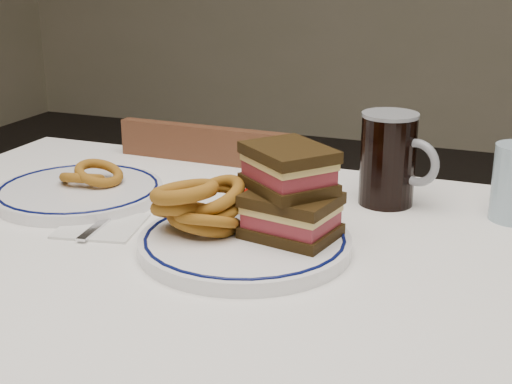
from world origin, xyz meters
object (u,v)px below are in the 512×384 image
(main_plate, at_px, (245,242))
(reuben_sandwich, at_px, (290,192))
(beer_mug, at_px, (390,158))
(chair_far, at_px, (231,278))
(far_plate, at_px, (79,192))

(main_plate, xyz_separation_m, reuben_sandwich, (0.05, 0.03, 0.07))
(reuben_sandwich, bearing_deg, main_plate, -149.27)
(reuben_sandwich, bearing_deg, beer_mug, 68.30)
(chair_far, relative_size, far_plate, 2.88)
(reuben_sandwich, relative_size, beer_mug, 1.02)
(main_plate, relative_size, far_plate, 1.06)
(chair_far, xyz_separation_m, reuben_sandwich, (0.29, -0.46, 0.39))
(chair_far, height_order, reuben_sandwich, reuben_sandwich)
(far_plate, bearing_deg, chair_far, 73.45)
(main_plate, xyz_separation_m, far_plate, (-0.35, 0.10, -0.00))
(chair_far, bearing_deg, main_plate, -64.32)
(chair_far, height_order, far_plate, chair_far)
(main_plate, distance_m, far_plate, 0.36)
(beer_mug, xyz_separation_m, far_plate, (-0.50, -0.16, -0.07))
(chair_far, bearing_deg, beer_mug, -29.98)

